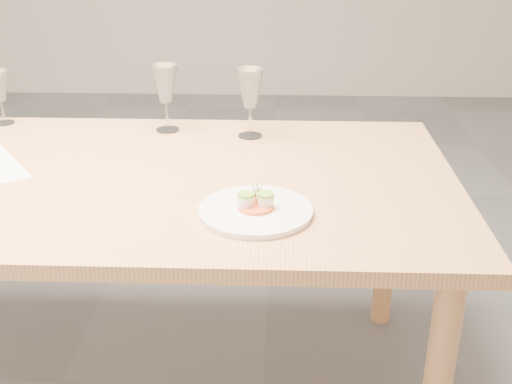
{
  "coord_description": "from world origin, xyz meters",
  "views": [
    {
      "loc": [
        0.71,
        -1.64,
        1.44
      ],
      "look_at": [
        0.65,
        -0.22,
        0.8
      ],
      "focal_mm": 45.0,
      "sensor_mm": 36.0,
      "label": 1
    }
  ],
  "objects_px": {
    "dining_table": "(32,194)",
    "wine_glass_4": "(250,90)",
    "wine_glass_3": "(165,85)",
    "dinner_plate": "(256,210)"
  },
  "relations": [
    {
      "from": "wine_glass_3",
      "to": "wine_glass_4",
      "type": "distance_m",
      "value": 0.28
    },
    {
      "from": "dining_table",
      "to": "wine_glass_3",
      "type": "distance_m",
      "value": 0.55
    },
    {
      "from": "wine_glass_3",
      "to": "dining_table",
      "type": "bearing_deg",
      "value": -131.03
    },
    {
      "from": "wine_glass_3",
      "to": "wine_glass_4",
      "type": "bearing_deg",
      "value": -10.04
    },
    {
      "from": "dinner_plate",
      "to": "wine_glass_4",
      "type": "bearing_deg",
      "value": 94.05
    },
    {
      "from": "dining_table",
      "to": "wine_glass_4",
      "type": "bearing_deg",
      "value": 28.53
    },
    {
      "from": "dining_table",
      "to": "dinner_plate",
      "type": "xyz_separation_m",
      "value": [
        0.65,
        -0.24,
        0.08
      ]
    },
    {
      "from": "dining_table",
      "to": "wine_glass_4",
      "type": "height_order",
      "value": "wine_glass_4"
    },
    {
      "from": "dining_table",
      "to": "wine_glass_4",
      "type": "xyz_separation_m",
      "value": [
        0.61,
        0.33,
        0.22
      ]
    },
    {
      "from": "wine_glass_4",
      "to": "dinner_plate",
      "type": "bearing_deg",
      "value": -85.95
    }
  ]
}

